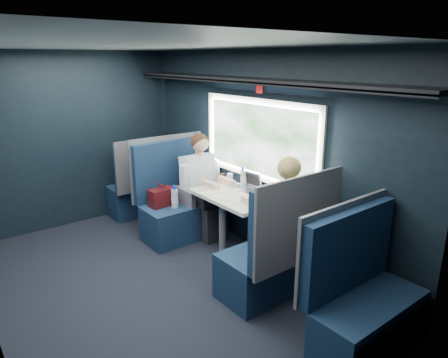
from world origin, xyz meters
TOP-DOWN VIEW (x-y plane):
  - ground at (0.00, 0.00)m, footprint 2.80×4.20m
  - room_shell at (0.02, 0.00)m, footprint 3.00×4.40m
  - table at (1.03, 0.00)m, footprint 0.62×1.00m
  - seat_bay_near at (0.84, 0.87)m, footprint 1.04×0.62m
  - seat_bay_far at (0.85, -0.87)m, footprint 1.04×0.62m
  - seat_row_front at (0.85, 1.80)m, footprint 1.04×0.51m
  - seat_row_back at (0.85, -1.80)m, footprint 1.04×0.51m
  - man at (1.10, 0.70)m, footprint 0.53×0.56m
  - woman at (1.10, -0.71)m, footprint 0.53×0.56m
  - papers at (1.10, -0.02)m, footprint 0.72×0.86m
  - laptop at (1.30, 0.06)m, footprint 0.24×0.31m
  - bottle_small at (1.33, 0.18)m, footprint 0.07×0.07m
  - cup at (1.33, 0.44)m, footprint 0.07×0.07m

SIDE VIEW (x-z plane):
  - ground at x=0.00m, z-range -0.01..0.00m
  - seat_row_front at x=0.85m, z-range -0.17..0.99m
  - seat_row_back at x=0.85m, z-range -0.17..0.99m
  - seat_bay_far at x=0.85m, z-range -0.22..1.04m
  - seat_bay_near at x=0.84m, z-range -0.21..1.05m
  - table at x=1.03m, z-range 0.29..1.03m
  - man at x=1.10m, z-range 0.06..1.38m
  - woman at x=1.10m, z-range 0.07..1.39m
  - papers at x=1.10m, z-range 0.74..0.75m
  - cup at x=1.33m, z-range 0.74..0.83m
  - laptop at x=1.30m, z-range 0.69..0.91m
  - bottle_small at x=1.33m, z-range 0.73..0.97m
  - room_shell at x=0.02m, z-range 0.28..2.68m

